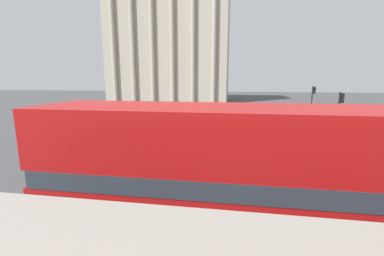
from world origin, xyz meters
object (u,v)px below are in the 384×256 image
Objects in this scene: plaza_building_left at (170,43)px; pedestrian_red at (161,155)px; double_decker_bus at (253,180)px; traffic_light_mid at (339,111)px; pedestrian_blue at (229,112)px; traffic_light_far at (312,100)px.

plaza_building_left is 48.78m from pedestrian_red.
double_decker_bus is 2.79× the size of traffic_light_mid.
double_decker_bus is 25.06m from pedestrian_blue.
plaza_building_left is (-14.95, 52.28, 10.55)m from double_decker_bus.
double_decker_bus is 6.85× the size of pedestrian_blue.
pedestrian_red is (-11.76, -15.76, -1.75)m from traffic_light_far.
traffic_light_mid is at bearing 23.07° from pedestrian_red.
traffic_light_mid is 13.84m from pedestrian_blue.
double_decker_bus is 7.64m from pedestrian_red.
traffic_light_far is 9.29m from pedestrian_blue.
double_decker_bus is at bearing -117.21° from traffic_light_mid.
pedestrian_red reaches higher than pedestrian_blue.
double_decker_bus is 6.59× the size of pedestrian_red.
pedestrian_red is (-11.42, -7.80, -1.62)m from traffic_light_mid.
double_decker_bus is 0.42× the size of plaza_building_left.
plaza_building_left is at bearing 109.92° from double_decker_bus.
traffic_light_mid is at bearing 177.19° from pedestrian_blue.
traffic_light_mid is at bearing 66.75° from double_decker_bus.
pedestrian_blue is at bearing 96.37° from double_decker_bus.
traffic_light_mid is 2.46× the size of pedestrian_blue.
plaza_building_left is 39.09m from traffic_light_far.
traffic_light_far reaches higher than pedestrian_red.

